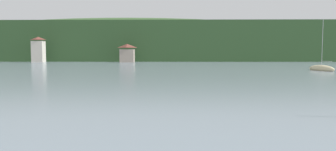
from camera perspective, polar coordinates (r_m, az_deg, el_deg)
The scene contains 4 objects.
wooded_hillside at distance 151.76m, azimuth -4.08°, elevation 5.49°, with size 352.00×66.87×31.88m.
shore_building_west at distance 116.75m, azimuth -23.15°, elevation 4.45°, with size 4.16×3.21×8.93m.
shore_building_westcentral at distance 108.26m, azimuth -7.66°, elevation 4.14°, with size 5.13×4.04×6.43m.
sailboat_far_2 at distance 61.54m, azimuth 26.84°, elevation 1.12°, with size 3.02×6.34×9.63m.
Camera 1 is at (0.41, 23.63, 3.16)m, focal length 32.48 mm.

